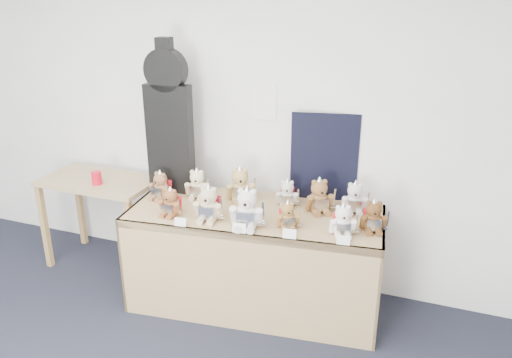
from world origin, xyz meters
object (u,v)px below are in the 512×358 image
at_px(teddy_back_centre_right, 287,194).
at_px(teddy_back_right, 319,197).
at_px(side_table, 100,193).
at_px(teddy_front_left, 209,205).
at_px(red_cup, 97,178).
at_px(teddy_front_far_left, 171,203).
at_px(teddy_back_end, 355,199).
at_px(teddy_back_left, 197,185).
at_px(guitar_case, 169,119).
at_px(teddy_back_far_left, 161,187).
at_px(teddy_front_far_right, 343,221).
at_px(teddy_front_centre, 247,210).
at_px(teddy_back_centre_left, 240,186).
at_px(display_table, 253,236).
at_px(teddy_front_right, 288,216).
at_px(teddy_front_end, 373,217).

height_order(teddy_back_centre_right, teddy_back_right, teddy_back_right).
height_order(side_table, teddy_front_left, teddy_front_left).
height_order(red_cup, teddy_front_far_left, teddy_front_far_left).
xyz_separation_m(side_table, teddy_back_end, (2.22, 0.16, 0.21)).
distance_m(teddy_back_left, teddy_back_end, 1.26).
bearing_deg(red_cup, guitar_case, 15.33).
bearing_deg(red_cup, teddy_back_far_left, -1.33).
xyz_separation_m(side_table, teddy_front_far_right, (2.21, -0.25, 0.20)).
bearing_deg(teddy_front_centre, teddy_back_left, 137.69).
distance_m(teddy_front_far_left, teddy_back_end, 1.39).
distance_m(teddy_front_centre, teddy_back_centre_right, 0.49).
xyz_separation_m(teddy_front_centre, teddy_back_centre_left, (-0.23, 0.43, -0.01)).
relative_size(teddy_back_centre_left, teddy_back_right, 1.05).
relative_size(teddy_front_centre, teddy_back_end, 1.24).
relative_size(red_cup, teddy_back_left, 0.42).
distance_m(display_table, teddy_back_centre_right, 0.42).
relative_size(teddy_back_right, teddy_back_end, 1.10).
bearing_deg(teddy_back_end, side_table, 170.25).
bearing_deg(guitar_case, teddy_front_right, -20.02).
height_order(teddy_back_left, teddy_back_end, teddy_back_end).
distance_m(display_table, teddy_back_centre_left, 0.42).
distance_m(teddy_back_left, teddy_back_centre_right, 0.74).
bearing_deg(display_table, teddy_back_centre_right, 48.38).
height_order(side_table, teddy_back_left, teddy_back_left).
bearing_deg(teddy_front_far_left, teddy_front_right, 8.61).
bearing_deg(display_table, teddy_front_centre, -87.85).
height_order(display_table, teddy_front_centre, teddy_front_centre).
relative_size(display_table, red_cup, 17.85).
distance_m(teddy_front_far_right, teddy_back_centre_right, 0.61).
relative_size(display_table, side_table, 2.00).
bearing_deg(teddy_back_end, teddy_front_centre, -155.87).
height_order(teddy_front_left, teddy_back_centre_left, teddy_back_centre_left).
relative_size(guitar_case, teddy_front_centre, 3.75).
bearing_deg(teddy_front_end, teddy_back_centre_left, 154.34).
xyz_separation_m(teddy_front_far_left, teddy_back_right, (1.02, 0.45, 0.02)).
xyz_separation_m(teddy_front_right, teddy_front_far_right, (0.38, 0.03, 0.01)).
bearing_deg(teddy_front_left, teddy_front_far_left, 178.04).
bearing_deg(red_cup, teddy_front_end, -0.05).
relative_size(red_cup, teddy_front_left, 0.38).
xyz_separation_m(teddy_back_centre_right, teddy_back_far_left, (-1.00, -0.22, 0.01)).
bearing_deg(teddy_front_right, teddy_front_far_left, 160.07).
relative_size(display_table, teddy_front_left, 6.76).
height_order(teddy_front_right, teddy_back_right, teddy_back_right).
bearing_deg(teddy_back_right, teddy_front_centre, -164.68).
height_order(display_table, teddy_front_far_left, teddy_front_far_left).
height_order(teddy_front_left, teddy_front_right, teddy_front_left).
relative_size(teddy_front_far_right, teddy_front_end, 0.98).
distance_m(red_cup, teddy_front_far_right, 2.14).
distance_m(teddy_front_right, teddy_back_right, 0.38).
bearing_deg(teddy_back_far_left, teddy_front_end, 10.06).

